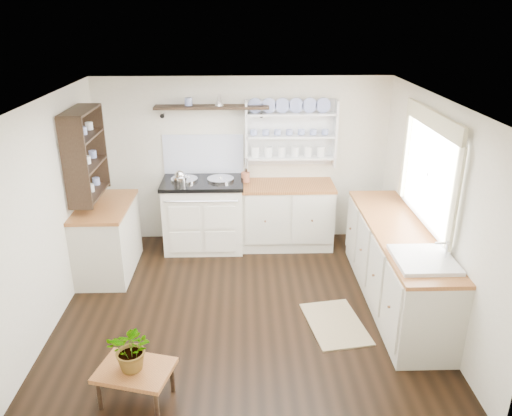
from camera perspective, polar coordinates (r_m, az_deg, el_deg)
The scene contains 19 objects.
floor at distance 5.72m, azimuth -1.34°, elevation -11.25°, with size 4.00×3.80×0.01m, color black.
wall_back at distance 6.97m, azimuth -1.52°, elevation 5.44°, with size 4.00×0.02×2.30m, color beige.
wall_right at distance 5.55m, azimuth 19.67°, elevation -0.29°, with size 0.02×3.80×2.30m, color beige.
wall_left at distance 5.55m, azimuth -22.58°, elevation -0.71°, with size 0.02×3.80×2.30m, color beige.
ceiling at distance 4.86m, azimuth -1.58°, elevation 12.11°, with size 4.00×3.80×0.01m, color white.
window at distance 5.53m, azimuth 19.19°, elevation 4.28°, with size 0.08×1.55×1.22m.
aga_cooker at distance 6.90m, azimuth -5.97°, elevation -0.62°, with size 1.09×0.76×1.01m.
back_cabinets at distance 6.95m, azimuth 3.50°, elevation -0.70°, with size 1.27×0.63×0.90m.
right_cabinets at distance 5.82m, azimuth 15.70°, elevation -6.25°, with size 0.62×2.43×0.90m.
belfast_sink at distance 5.04m, azimuth 18.48°, elevation -6.81°, with size 0.55×0.60×0.45m.
left_cabinets at distance 6.50m, azimuth -16.60°, elevation -3.26°, with size 0.62×1.13×0.90m.
plate_rack at distance 6.86m, azimuth 3.95°, elevation 8.63°, with size 1.20×0.22×0.90m.
high_shelf at distance 6.69m, azimuth -5.08°, elevation 11.34°, with size 1.50×0.29×0.16m.
left_shelving at distance 6.18m, azimuth -18.95°, elevation 5.94°, with size 0.28×0.80×1.05m, color black.
kettle at distance 6.63m, azimuth -8.65°, elevation 3.31°, with size 0.18×0.18×0.22m, color silver, non-canonical shape.
utensil_crock at distance 6.81m, azimuth -1.21°, elevation 3.53°, with size 0.12×0.12×0.14m, color #9D5739.
center_table at distance 4.51m, azimuth -13.66°, elevation -17.83°, with size 0.70×0.58×0.33m.
potted_plant at distance 4.36m, azimuth -13.95°, elevation -15.30°, with size 0.37×0.32×0.41m, color #3F7233.
floor_rug at distance 5.50m, azimuth 9.04°, elevation -12.92°, with size 0.55×0.85×0.02m, color brown.
Camera 1 is at (-0.00, -4.78, 3.13)m, focal length 35.00 mm.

